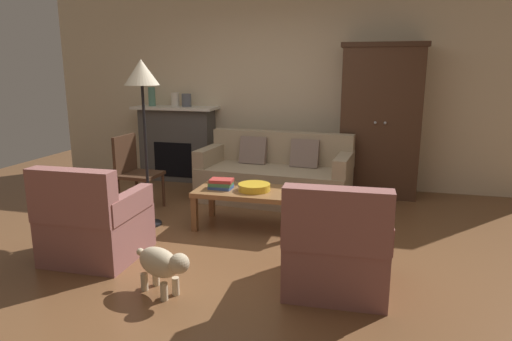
# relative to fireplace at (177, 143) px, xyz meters

# --- Properties ---
(ground_plane) EXTENTS (9.60, 9.60, 0.00)m
(ground_plane) POSITION_rel_fireplace_xyz_m (1.55, -2.30, -0.57)
(ground_plane) COLOR brown
(back_wall) EXTENTS (7.20, 0.10, 2.80)m
(back_wall) POSITION_rel_fireplace_xyz_m (1.55, 0.25, 0.83)
(back_wall) COLOR beige
(back_wall) RESTS_ON ground
(fireplace) EXTENTS (1.26, 0.48, 1.12)m
(fireplace) POSITION_rel_fireplace_xyz_m (0.00, 0.00, 0.00)
(fireplace) COLOR #4C4947
(fireplace) RESTS_ON ground
(armoire) EXTENTS (1.06, 0.57, 2.00)m
(armoire) POSITION_rel_fireplace_xyz_m (2.95, -0.08, 0.43)
(armoire) COLOR #472D1E
(armoire) RESTS_ON ground
(couch) EXTENTS (1.97, 0.99, 0.86)m
(couch) POSITION_rel_fireplace_xyz_m (1.68, -0.70, -0.25)
(couch) COLOR tan
(couch) RESTS_ON ground
(coffee_table) EXTENTS (1.10, 0.60, 0.42)m
(coffee_table) POSITION_rel_fireplace_xyz_m (1.62, -1.78, -0.20)
(coffee_table) COLOR olive
(coffee_table) RESTS_ON ground
(fruit_bowl) EXTENTS (0.34, 0.34, 0.07)m
(fruit_bowl) POSITION_rel_fireplace_xyz_m (1.69, -1.80, -0.11)
(fruit_bowl) COLOR gold
(fruit_bowl) RESTS_ON coffee_table
(book_stack) EXTENTS (0.26, 0.19, 0.11)m
(book_stack) POSITION_rel_fireplace_xyz_m (1.33, -1.82, -0.10)
(book_stack) COLOR #38569E
(book_stack) RESTS_ON coffee_table
(mantel_vase_jade) EXTENTS (0.11, 0.11, 0.28)m
(mantel_vase_jade) POSITION_rel_fireplace_xyz_m (-0.38, -0.02, 0.69)
(mantel_vase_jade) COLOR slate
(mantel_vase_jade) RESTS_ON fireplace
(mantel_vase_cream) EXTENTS (0.12, 0.12, 0.21)m
(mantel_vase_cream) POSITION_rel_fireplace_xyz_m (0.00, -0.02, 0.65)
(mantel_vase_cream) COLOR beige
(mantel_vase_cream) RESTS_ON fireplace
(mantel_vase_slate) EXTENTS (0.14, 0.14, 0.19)m
(mantel_vase_slate) POSITION_rel_fireplace_xyz_m (0.18, -0.02, 0.65)
(mantel_vase_slate) COLOR #565B66
(mantel_vase_slate) RESTS_ON fireplace
(armchair_near_left) EXTENTS (0.79, 0.78, 0.88)m
(armchair_near_left) POSITION_rel_fireplace_xyz_m (0.51, -2.92, -0.25)
(armchair_near_left) COLOR #935B56
(armchair_near_left) RESTS_ON ground
(armchair_near_right) EXTENTS (0.80, 0.80, 0.88)m
(armchair_near_right) POSITION_rel_fireplace_xyz_m (2.66, -2.94, -0.25)
(armchair_near_right) COLOR #935B56
(armchair_near_right) RESTS_ON ground
(side_chair_wooden) EXTENTS (0.46, 0.46, 0.90)m
(side_chair_wooden) POSITION_rel_fireplace_xyz_m (0.11, -1.50, -0.06)
(side_chair_wooden) COLOR #472D1E
(side_chair_wooden) RESTS_ON ground
(floor_lamp) EXTENTS (0.36, 0.36, 1.77)m
(floor_lamp) POSITION_rel_fireplace_xyz_m (0.55, -1.99, 0.97)
(floor_lamp) COLOR black
(floor_lamp) RESTS_ON ground
(dog) EXTENTS (0.53, 0.35, 0.39)m
(dog) POSITION_rel_fireplace_xyz_m (1.39, -3.37, -0.32)
(dog) COLOR beige
(dog) RESTS_ON ground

